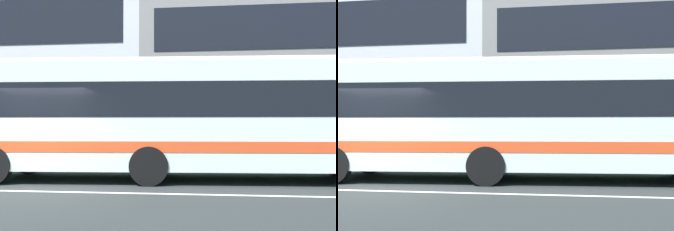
{
  "view_description": "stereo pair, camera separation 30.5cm",
  "coord_description": "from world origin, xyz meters",
  "views": [
    {
      "loc": [
        4.47,
        -8.74,
        1.49
      ],
      "look_at": [
        3.24,
        2.05,
        1.81
      ],
      "focal_mm": 42.11,
      "sensor_mm": 36.0,
      "label": 1
    },
    {
      "loc": [
        4.78,
        -8.71,
        1.49
      ],
      "look_at": [
        3.24,
        2.05,
        1.81
      ],
      "focal_mm": 42.11,
      "sensor_mm": 36.0,
      "label": 2
    }
  ],
  "objects": [
    {
      "name": "apartment_block_left",
      "position": [
        -10.01,
        15.56,
        6.15
      ],
      "size": [
        21.4,
        8.82,
        12.3
      ],
      "color": "silver",
      "rests_on": "ground_plane"
    },
    {
      "name": "lane_centre_line",
      "position": [
        0.0,
        0.0,
        0.0
      ],
      "size": [
        60.0,
        0.16,
        0.01
      ],
      "primitive_type": "cube",
      "color": "silver",
      "rests_on": "ground_plane"
    },
    {
      "name": "apartment_block_right",
      "position": [
        10.54,
        15.56,
        5.61
      ],
      "size": [
        19.7,
        8.82,
        11.21
      ],
      "color": "gray",
      "rests_on": "ground_plane"
    },
    {
      "name": "transit_bus",
      "position": [
        3.5,
        2.36,
        1.82
      ],
      "size": [
        11.7,
        3.24,
        3.31
      ],
      "color": "silver",
      "rests_on": "ground_plane"
    },
    {
      "name": "hedge_row_far",
      "position": [
        -1.61,
        6.05,
        0.6
      ],
      "size": [
        21.25,
        1.1,
        1.19
      ],
      "primitive_type": "cube",
      "color": "#1D531F",
      "rests_on": "ground_plane"
    },
    {
      "name": "ground_plane",
      "position": [
        0.0,
        0.0,
        0.0
      ],
      "size": [
        160.0,
        160.0,
        0.0
      ],
      "primitive_type": "plane",
      "color": "#2C3130"
    }
  ]
}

